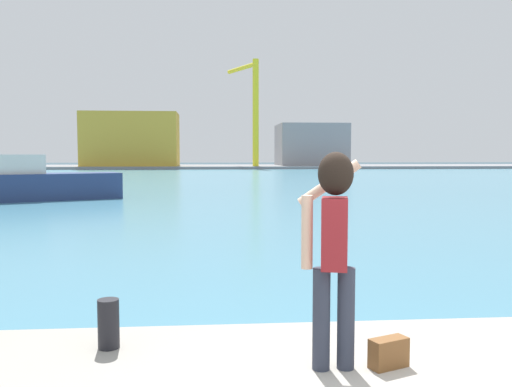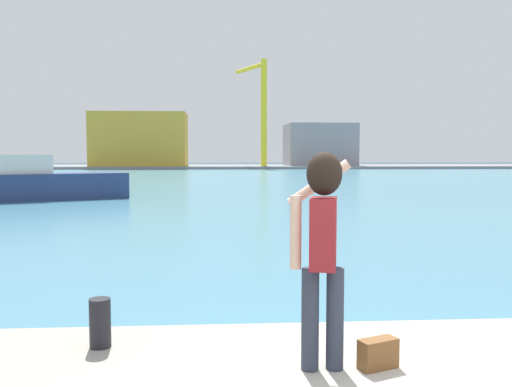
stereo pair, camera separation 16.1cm
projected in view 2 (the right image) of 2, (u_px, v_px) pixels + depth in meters
ground_plane at (236, 178)px, 53.35m from camera, size 220.00×220.00×0.00m
harbor_water at (236, 177)px, 55.34m from camera, size 140.00×100.00×0.02m
far_shore_dock at (229, 167)px, 95.14m from camera, size 140.00×20.00×0.45m
person_photographer at (322, 238)px, 4.22m from camera, size 0.53×0.57×1.74m
handbag at (378, 354)px, 4.31m from camera, size 0.35×0.25×0.24m
harbor_bollard at (100, 323)px, 4.78m from camera, size 0.19×0.19×0.44m
boat_moored at (39, 183)px, 27.16m from camera, size 8.45×5.51×2.30m
warehouse_left at (140, 140)px, 89.73m from camera, size 15.50×8.50×8.85m
warehouse_right at (319, 145)px, 96.51m from camera, size 11.87×11.26×7.33m
port_crane at (261, 103)px, 88.24m from camera, size 4.83×9.49×17.39m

